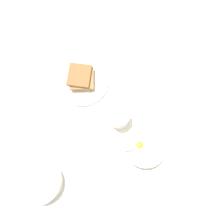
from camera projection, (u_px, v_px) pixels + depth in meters
name	position (u px, v px, depth m)	size (l,w,h in m)	color
ground_plane	(99.00, 117.00, 0.85)	(3.00, 3.00, 0.00)	silver
egg_bowl	(145.00, 147.00, 0.79)	(0.15, 0.15, 0.08)	white
toast_plate	(82.00, 80.00, 0.87)	(0.22, 0.22, 0.01)	white
toast_sandwich	(81.00, 77.00, 0.85)	(0.12, 0.12, 0.05)	brown
soup_spoon	(103.00, 169.00, 0.79)	(0.14, 0.11, 0.03)	white
congee_bowl	(40.00, 182.00, 0.76)	(0.15, 0.15, 0.06)	white
drinking_cup	(119.00, 117.00, 0.80)	(0.08, 0.08, 0.09)	silver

